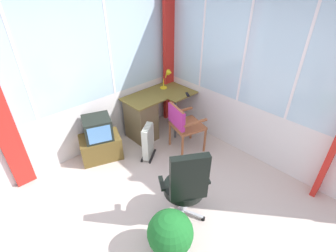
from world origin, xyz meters
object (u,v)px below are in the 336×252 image
(space_heater, at_px, (148,141))
(wooden_armchair, at_px, (182,122))
(desk_lamp, at_px, (168,76))
(tv_on_stand, at_px, (100,140))
(tv_remote, at_px, (188,94))
(potted_plant, at_px, (170,234))
(office_chair, at_px, (186,185))
(desk, at_px, (143,117))

(space_heater, bearing_deg, wooden_armchair, -27.69)
(desk_lamp, distance_m, tv_on_stand, 1.70)
(tv_remote, bearing_deg, potted_plant, -107.53)
(desk_lamp, distance_m, wooden_armchair, 1.03)
(office_chair, distance_m, tv_on_stand, 1.82)
(space_heater, relative_size, potted_plant, 0.99)
(desk_lamp, bearing_deg, office_chair, -128.35)
(office_chair, relative_size, space_heater, 1.84)
(desk_lamp, height_order, tv_on_stand, desk_lamp)
(potted_plant, bearing_deg, wooden_armchair, 40.42)
(desk, distance_m, wooden_armchair, 0.82)
(tv_on_stand, relative_size, space_heater, 1.27)
(space_heater, bearing_deg, potted_plant, -121.80)
(wooden_armchair, bearing_deg, tv_remote, 34.53)
(desk_lamp, bearing_deg, tv_remote, -85.90)
(desk_lamp, relative_size, space_heater, 0.60)
(tv_on_stand, relative_size, potted_plant, 1.25)
(tv_remote, relative_size, office_chair, 0.14)
(desk_lamp, bearing_deg, space_heater, -150.72)
(tv_remote, height_order, tv_on_stand, tv_remote)
(wooden_armchair, bearing_deg, desk_lamp, 60.31)
(tv_remote, bearing_deg, space_heater, -142.26)
(desk, height_order, desk_lamp, desk_lamp)
(desk, bearing_deg, potted_plant, -121.46)
(tv_remote, relative_size, wooden_armchair, 0.17)
(wooden_armchair, distance_m, potted_plant, 1.89)
(desk_lamp, xyz_separation_m, space_heater, (-0.97, -0.54, -0.71))
(tv_on_stand, distance_m, potted_plant, 2.03)
(desk_lamp, height_order, potted_plant, desk_lamp)
(office_chair, height_order, tv_on_stand, office_chair)
(desk_lamp, relative_size, tv_on_stand, 0.48)
(wooden_armchair, height_order, potted_plant, wooden_armchair)
(desk, height_order, tv_on_stand, desk)
(tv_on_stand, bearing_deg, tv_remote, -15.59)
(space_heater, bearing_deg, tv_remote, 4.25)
(wooden_armchair, bearing_deg, potted_plant, -139.58)
(desk, xyz_separation_m, tv_remote, (0.70, -0.43, 0.37))
(desk, height_order, tv_remote, tv_remote)
(office_chair, xyz_separation_m, tv_on_stand, (-0.12, 1.80, -0.27))
(wooden_armchair, height_order, space_heater, wooden_armchair)
(office_chair, xyz_separation_m, space_heater, (0.47, 1.28, -0.30))
(tv_remote, height_order, wooden_armchair, wooden_armchair)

